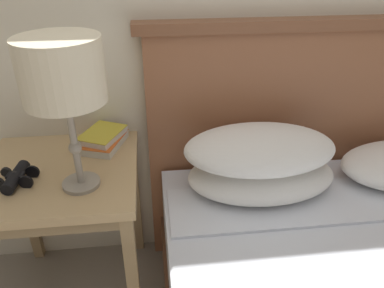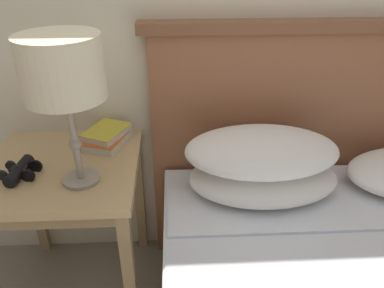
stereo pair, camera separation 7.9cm
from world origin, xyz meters
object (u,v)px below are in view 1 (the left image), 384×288
(table_lamp, at_px, (62,74))
(book_on_nightstand, at_px, (103,142))
(nightstand, at_px, (63,188))
(binoculars_pair, at_px, (16,177))
(book_stacked_on_top, at_px, (102,135))

(table_lamp, xyz_separation_m, book_on_nightstand, (0.05, 0.27, -0.39))
(nightstand, relative_size, binoculars_pair, 4.15)
(nightstand, xyz_separation_m, binoculars_pair, (-0.13, -0.08, 0.11))
(book_stacked_on_top, bearing_deg, book_on_nightstand, -75.96)
(nightstand, relative_size, book_stacked_on_top, 2.96)
(book_on_nightstand, height_order, binoculars_pair, binoculars_pair)
(nightstand, relative_size, book_on_nightstand, 2.79)
(nightstand, bearing_deg, book_stacked_on_top, 47.38)
(table_lamp, height_order, book_on_nightstand, table_lamp)
(table_lamp, height_order, book_stacked_on_top, table_lamp)
(book_on_nightstand, relative_size, book_stacked_on_top, 1.06)
(nightstand, height_order, binoculars_pair, binoculars_pair)
(book_on_nightstand, xyz_separation_m, book_stacked_on_top, (-0.00, 0.01, 0.03))
(book_stacked_on_top, xyz_separation_m, binoculars_pair, (-0.28, -0.24, -0.03))
(book_stacked_on_top, distance_m, binoculars_pair, 0.37)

